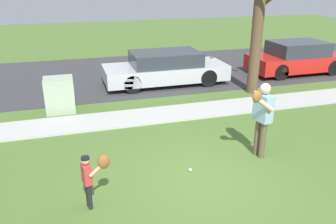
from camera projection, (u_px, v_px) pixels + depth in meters
ground_plane at (158, 117)px, 10.09m from camera, size 48.00×48.00×0.00m
sidewalk_strip at (157, 115)px, 10.17m from camera, size 36.00×1.20×0.06m
road_surface at (127, 73)px, 14.64m from camera, size 36.00×6.80×0.02m
person_adult at (262, 113)px, 7.50m from camera, size 0.68×0.75×1.73m
person_child at (91, 174)px, 5.90m from camera, size 0.51×0.36×1.05m
baseball at (190, 170)px, 7.27m from camera, size 0.07×0.07×0.07m
utility_cabinet at (60, 95)px, 10.35m from camera, size 0.85×0.72×1.05m
street_tree_near at (259, 16)px, 11.33m from camera, size 1.84×1.88×4.92m
parked_sedan_silver at (165, 68)px, 12.99m from camera, size 4.60×1.80×1.23m
parked_hatchback_red at (297, 58)px, 14.45m from camera, size 4.00×1.75×1.33m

